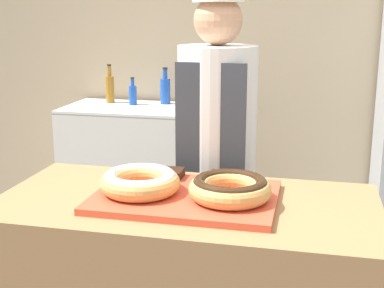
{
  "coord_description": "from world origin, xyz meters",
  "views": [
    {
      "loc": [
        0.42,
        -1.73,
        1.54
      ],
      "look_at": [
        0.0,
        0.1,
        1.07
      ],
      "focal_mm": 50.0,
      "sensor_mm": 36.0,
      "label": 1
    }
  ],
  "objects_px": {
    "serving_tray": "(186,197)",
    "bottle_amber": "(110,88)",
    "donut_chocolate_glaze": "(230,187)",
    "baker_person": "(216,160)",
    "bottle_blue_b": "(133,94)",
    "bottle_blue": "(165,90)",
    "brownie_back_left": "(170,174)",
    "donut_light_glaze": "(140,181)",
    "brownie_back_right": "(222,177)",
    "chest_freezer": "(129,167)"
  },
  "relations": [
    {
      "from": "serving_tray",
      "to": "bottle_amber",
      "type": "distance_m",
      "value": 2.17
    },
    {
      "from": "donut_chocolate_glaze",
      "to": "baker_person",
      "type": "bearing_deg",
      "value": 104.66
    },
    {
      "from": "baker_person",
      "to": "bottle_amber",
      "type": "height_order",
      "value": "baker_person"
    },
    {
      "from": "bottle_amber",
      "to": "bottle_blue_b",
      "type": "bearing_deg",
      "value": -13.86
    },
    {
      "from": "bottle_blue",
      "to": "brownie_back_left",
      "type": "bearing_deg",
      "value": -73.7
    },
    {
      "from": "donut_light_glaze",
      "to": "baker_person",
      "type": "distance_m",
      "value": 0.65
    },
    {
      "from": "donut_light_glaze",
      "to": "bottle_amber",
      "type": "bearing_deg",
      "value": 114.24
    },
    {
      "from": "donut_light_glaze",
      "to": "brownie_back_left",
      "type": "height_order",
      "value": "donut_light_glaze"
    },
    {
      "from": "brownie_back_right",
      "to": "donut_light_glaze",
      "type": "bearing_deg",
      "value": -143.95
    },
    {
      "from": "brownie_back_right",
      "to": "bottle_amber",
      "type": "relative_size",
      "value": 0.34
    },
    {
      "from": "donut_light_glaze",
      "to": "bottle_blue",
      "type": "relative_size",
      "value": 1.08
    },
    {
      "from": "baker_person",
      "to": "donut_chocolate_glaze",
      "type": "bearing_deg",
      "value": -75.34
    },
    {
      "from": "bottle_blue_b",
      "to": "bottle_blue",
      "type": "bearing_deg",
      "value": 23.74
    },
    {
      "from": "brownie_back_left",
      "to": "baker_person",
      "type": "relative_size",
      "value": 0.06
    },
    {
      "from": "donut_chocolate_glaze",
      "to": "brownie_back_left",
      "type": "xyz_separation_m",
      "value": [
        -0.26,
        0.19,
        -0.03
      ]
    },
    {
      "from": "brownie_back_right",
      "to": "baker_person",
      "type": "relative_size",
      "value": 0.06
    },
    {
      "from": "donut_chocolate_glaze",
      "to": "brownie_back_left",
      "type": "distance_m",
      "value": 0.32
    },
    {
      "from": "donut_chocolate_glaze",
      "to": "bottle_amber",
      "type": "xyz_separation_m",
      "value": [
        -1.19,
        1.93,
        0.04
      ]
    },
    {
      "from": "donut_light_glaze",
      "to": "bottle_amber",
      "type": "xyz_separation_m",
      "value": [
        -0.87,
        1.93,
        0.04
      ]
    },
    {
      "from": "brownie_back_left",
      "to": "brownie_back_right",
      "type": "height_order",
      "value": "same"
    },
    {
      "from": "donut_light_glaze",
      "to": "donut_chocolate_glaze",
      "type": "relative_size",
      "value": 1.0
    },
    {
      "from": "brownie_back_left",
      "to": "serving_tray",
      "type": "bearing_deg",
      "value": -59.18
    },
    {
      "from": "chest_freezer",
      "to": "bottle_blue_b",
      "type": "distance_m",
      "value": 0.52
    },
    {
      "from": "donut_chocolate_glaze",
      "to": "bottle_blue_b",
      "type": "distance_m",
      "value": 2.13
    },
    {
      "from": "donut_chocolate_glaze",
      "to": "baker_person",
      "type": "xyz_separation_m",
      "value": [
        -0.16,
        0.62,
        -0.08
      ]
    },
    {
      "from": "serving_tray",
      "to": "bottle_amber",
      "type": "height_order",
      "value": "bottle_amber"
    },
    {
      "from": "donut_chocolate_glaze",
      "to": "brownie_back_right",
      "type": "xyz_separation_m",
      "value": [
        -0.06,
        0.19,
        -0.03
      ]
    },
    {
      "from": "baker_person",
      "to": "bottle_blue",
      "type": "relative_size",
      "value": 6.29
    },
    {
      "from": "donut_chocolate_glaze",
      "to": "bottle_amber",
      "type": "distance_m",
      "value": 2.26
    },
    {
      "from": "serving_tray",
      "to": "donut_light_glaze",
      "type": "height_order",
      "value": "donut_light_glaze"
    },
    {
      "from": "brownie_back_right",
      "to": "bottle_amber",
      "type": "bearing_deg",
      "value": 123.05
    },
    {
      "from": "serving_tray",
      "to": "donut_chocolate_glaze",
      "type": "bearing_deg",
      "value": -7.21
    },
    {
      "from": "donut_chocolate_glaze",
      "to": "bottle_amber",
      "type": "height_order",
      "value": "bottle_amber"
    },
    {
      "from": "bottle_amber",
      "to": "baker_person",
      "type": "bearing_deg",
      "value": -51.82
    },
    {
      "from": "bottle_blue_b",
      "to": "brownie_back_right",
      "type": "bearing_deg",
      "value": -60.93
    },
    {
      "from": "bottle_blue_b",
      "to": "donut_chocolate_glaze",
      "type": "bearing_deg",
      "value": -62.04
    },
    {
      "from": "chest_freezer",
      "to": "bottle_blue",
      "type": "distance_m",
      "value": 0.61
    },
    {
      "from": "bottle_blue",
      "to": "donut_chocolate_glaze",
      "type": "bearing_deg",
      "value": -68.36
    },
    {
      "from": "brownie_back_left",
      "to": "chest_freezer",
      "type": "xyz_separation_m",
      "value": [
        -0.75,
        1.61,
        -0.48
      ]
    },
    {
      "from": "donut_chocolate_glaze",
      "to": "chest_freezer",
      "type": "relative_size",
      "value": 0.32
    },
    {
      "from": "bottle_blue",
      "to": "donut_light_glaze",
      "type": "bearing_deg",
      "value": -76.81
    },
    {
      "from": "brownie_back_left",
      "to": "bottle_blue",
      "type": "bearing_deg",
      "value": 106.3
    },
    {
      "from": "baker_person",
      "to": "bottle_blue",
      "type": "distance_m",
      "value": 1.49
    },
    {
      "from": "serving_tray",
      "to": "donut_chocolate_glaze",
      "type": "xyz_separation_m",
      "value": [
        0.16,
        -0.02,
        0.05
      ]
    },
    {
      "from": "donut_light_glaze",
      "to": "donut_chocolate_glaze",
      "type": "xyz_separation_m",
      "value": [
        0.32,
        0.0,
        0.0
      ]
    },
    {
      "from": "brownie_back_right",
      "to": "baker_person",
      "type": "bearing_deg",
      "value": 103.56
    },
    {
      "from": "brownie_back_right",
      "to": "brownie_back_left",
      "type": "bearing_deg",
      "value": 180.0
    },
    {
      "from": "donut_chocolate_glaze",
      "to": "bottle_blue_b",
      "type": "relative_size",
      "value": 1.45
    },
    {
      "from": "donut_light_glaze",
      "to": "bottle_amber",
      "type": "relative_size",
      "value": 1.01
    },
    {
      "from": "bottle_blue",
      "to": "bottle_blue_b",
      "type": "relative_size",
      "value": 1.34
    }
  ]
}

